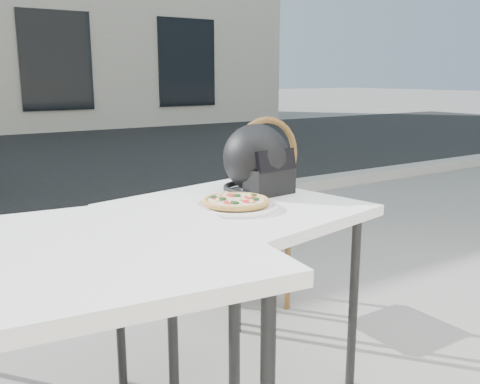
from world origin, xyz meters
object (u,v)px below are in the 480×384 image
cafe_chair_main (254,206)px  plate (236,206)px  cafe_table_main (236,222)px  helmet (257,162)px  pizza (236,201)px  cafe_table_side (88,270)px

cafe_chair_main → plate: bearing=49.8°
cafe_table_main → helmet: size_ratio=2.99×
pizza → helmet: (0.25, 0.21, 0.10)m
plate → helmet: helmet is taller
cafe_table_main → pizza: size_ratio=3.12×
cafe_table_main → pizza: (-0.03, -0.05, 0.10)m
cafe_chair_main → cafe_table_side: bearing=36.9°
pizza → helmet: 0.34m
plate → cafe_chair_main: (0.51, 0.61, -0.19)m
pizza → cafe_table_side: 0.73m
helmet → cafe_chair_main: 0.58m
pizza → cafe_table_main: bearing=58.3°
plate → cafe_table_side: size_ratio=0.39×
cafe_table_main → cafe_chair_main: bearing=49.5°
cafe_table_main → pizza: 0.12m
plate → cafe_chair_main: 0.82m
cafe_table_main → plate: 0.10m
helmet → cafe_table_side: bearing=-157.2°
cafe_table_main → cafe_chair_main: (0.48, 0.56, -0.11)m
pizza → cafe_chair_main: cafe_chair_main is taller
pizza → cafe_chair_main: size_ratio=0.29×
helmet → pizza: bearing=-144.9°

